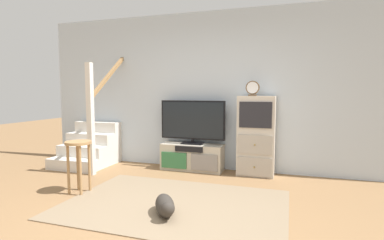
% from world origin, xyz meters
% --- Properties ---
extents(ground_plane, '(20.00, 20.00, 0.00)m').
position_xyz_m(ground_plane, '(0.00, 0.00, 0.00)').
color(ground_plane, olive).
extents(back_wall, '(6.40, 0.12, 2.70)m').
position_xyz_m(back_wall, '(0.00, 2.46, 1.35)').
color(back_wall, silver).
rests_on(back_wall, ground_plane).
extents(area_rug, '(2.60, 1.80, 0.01)m').
position_xyz_m(area_rug, '(0.00, 0.60, 0.01)').
color(area_rug, '#847056').
rests_on(area_rug, ground_plane).
extents(media_console, '(1.06, 0.38, 0.45)m').
position_xyz_m(media_console, '(-0.30, 2.19, 0.22)').
color(media_console, '#BCB29E').
rests_on(media_console, ground_plane).
extents(television, '(1.13, 0.22, 0.74)m').
position_xyz_m(television, '(-0.30, 2.22, 0.84)').
color(television, black).
rests_on(television, media_console).
extents(side_cabinet, '(0.58, 0.38, 1.27)m').
position_xyz_m(side_cabinet, '(0.77, 2.20, 0.64)').
color(side_cabinet, beige).
rests_on(side_cabinet, ground_plane).
extents(desk_clock, '(0.21, 0.08, 0.24)m').
position_xyz_m(desk_clock, '(0.70, 2.19, 1.39)').
color(desk_clock, '#4C3823').
rests_on(desk_clock, side_cabinet).
extents(staircase, '(1.00, 1.36, 2.20)m').
position_xyz_m(staircase, '(-2.24, 2.20, 0.37)').
color(staircase, silver).
rests_on(staircase, ground_plane).
extents(bar_stool_near, '(0.34, 0.34, 0.69)m').
position_xyz_m(bar_stool_near, '(-1.36, 0.61, 0.52)').
color(bar_stool_near, '#A37A4C').
rests_on(bar_stool_near, ground_plane).
extents(dog, '(0.40, 0.49, 0.23)m').
position_xyz_m(dog, '(0.03, 0.25, 0.12)').
color(dog, '#332D28').
rests_on(dog, ground_plane).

